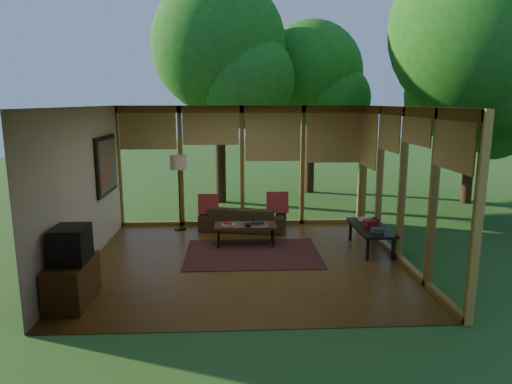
{
  "coord_description": "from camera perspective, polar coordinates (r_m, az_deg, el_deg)",
  "views": [
    {
      "loc": [
        -0.21,
        -7.7,
        2.78
      ],
      "look_at": [
        0.22,
        0.7,
        1.11
      ],
      "focal_mm": 32.0,
      "sensor_mm": 36.0,
      "label": 1
    }
  ],
  "objects": [
    {
      "name": "media_cabinet",
      "position": [
        6.99,
        -21.97,
        -10.41
      ],
      "size": [
        0.5,
        1.0,
        0.6
      ],
      "primitive_type": "cube",
      "color": "#4E3115",
      "rests_on": "floor"
    },
    {
      "name": "tree_nw",
      "position": [
        12.79,
        -4.66,
        17.66
      ],
      "size": [
        3.59,
        3.59,
        6.03
      ],
      "color": "#362113",
      "rests_on": "ground"
    },
    {
      "name": "ct_book_lower",
      "position": [
        8.87,
        -3.58,
        -4.09
      ],
      "size": [
        0.26,
        0.22,
        0.03
      ],
      "primitive_type": "cube",
      "rotation": [
        0.0,
        0.0,
        0.33
      ],
      "color": "beige",
      "rests_on": "coffee_table"
    },
    {
      "name": "wall_left",
      "position": [
        8.24,
        -20.85,
        0.48
      ],
      "size": [
        0.04,
        5.0,
        2.7
      ],
      "primitive_type": "cube",
      "color": "beige",
      "rests_on": "ground"
    },
    {
      "name": "ct_book_side",
      "position": [
        9.01,
        0.26,
        -3.83
      ],
      "size": [
        0.24,
        0.21,
        0.03
      ],
      "primitive_type": "cube",
      "rotation": [
        0.0,
        0.0,
        0.3
      ],
      "color": "#161B32",
      "rests_on": "coffee_table"
    },
    {
      "name": "wall_painting",
      "position": [
        9.52,
        -18.18,
        3.24
      ],
      "size": [
        0.06,
        1.35,
        1.15
      ],
      "color": "black",
      "rests_on": "wall_left"
    },
    {
      "name": "tree_far",
      "position": [
        13.69,
        24.46,
        11.04
      ],
      "size": [
        3.06,
        3.06,
        4.51
      ],
      "color": "#362113",
      "rests_on": "ground"
    },
    {
      "name": "pillow_left",
      "position": [
        9.91,
        -5.98,
        -1.56
      ],
      "size": [
        0.44,
        0.23,
        0.46
      ],
      "primitive_type": "cube",
      "rotation": [
        -0.21,
        0.0,
        0.0
      ],
      "color": "maroon",
      "rests_on": "sofa"
    },
    {
      "name": "pillow_right",
      "position": [
        9.94,
        2.69,
        -1.38
      ],
      "size": [
        0.47,
        0.25,
        0.49
      ],
      "primitive_type": "cube",
      "rotation": [
        -0.21,
        0.0,
        0.0
      ],
      "color": "maroon",
      "rests_on": "sofa"
    },
    {
      "name": "console_book_c",
      "position": [
        9.35,
        13.38,
        -3.3
      ],
      "size": [
        0.26,
        0.23,
        0.06
      ],
      "primitive_type": "cube",
      "rotation": [
        0.0,
        0.0,
        0.42
      ],
      "color": "beige",
      "rests_on": "side_console"
    },
    {
      "name": "tree_ne",
      "position": [
        14.27,
        6.93,
        14.55
      ],
      "size": [
        3.06,
        3.06,
        5.17
      ],
      "color": "#362113",
      "rests_on": "ground"
    },
    {
      "name": "floor_lamp",
      "position": [
        9.99,
        -9.68,
        3.15
      ],
      "size": [
        0.36,
        0.36,
        1.65
      ],
      "color": "black",
      "rests_on": "floor"
    },
    {
      "name": "console_book_b",
      "position": [
        8.98,
        14.1,
        -3.79
      ],
      "size": [
        0.26,
        0.21,
        0.1
      ],
      "primitive_type": "cube",
      "rotation": [
        0.0,
        0.0,
        0.21
      ],
      "color": "maroon",
      "rests_on": "side_console"
    },
    {
      "name": "window_wall_back",
      "position": [
        10.31,
        -1.74,
        3.24
      ],
      "size": [
        5.5,
        0.12,
        2.7
      ],
      "primitive_type": "cube",
      "color": "olive",
      "rests_on": "ground"
    },
    {
      "name": "wall_front",
      "position": [
        5.4,
        -0.63,
        -4.14
      ],
      "size": [
        5.5,
        0.04,
        2.7
      ],
      "primitive_type": "cube",
      "color": "beige",
      "rests_on": "ground"
    },
    {
      "name": "coffee_table",
      "position": [
        8.94,
        -1.32,
        -4.29
      ],
      "size": [
        1.2,
        0.5,
        0.43
      ],
      "color": "#4E3115",
      "rests_on": "floor"
    },
    {
      "name": "window_wall_right",
      "position": [
        8.37,
        17.81,
        0.84
      ],
      "size": [
        0.12,
        5.0,
        2.7
      ],
      "primitive_type": "cube",
      "color": "olive",
      "rests_on": "ground"
    },
    {
      "name": "exterior_lawn",
      "position": [
        17.94,
        24.37,
        1.27
      ],
      "size": [
        40.0,
        40.0,
        0.0
      ],
      "primitive_type": "plane",
      "color": "#2D5A22",
      "rests_on": "ground"
    },
    {
      "name": "side_console",
      "position": [
        8.96,
        14.16,
        -4.48
      ],
      "size": [
        0.6,
        1.4,
        0.46
      ],
      "color": "black",
      "rests_on": "floor"
    },
    {
      "name": "console_book_a",
      "position": [
        8.57,
        14.96,
        -4.65
      ],
      "size": [
        0.23,
        0.18,
        0.08
      ],
      "primitive_type": "cube",
      "rotation": [
        0.0,
        0.0,
        -0.1
      ],
      "color": "#315645",
      "rests_on": "side_console"
    },
    {
      "name": "tree_se",
      "position": [
        11.13,
        27.02,
        17.77
      ],
      "size": [
        4.05,
        4.05,
        6.31
      ],
      "color": "#362113",
      "rests_on": "ground"
    },
    {
      "name": "ct_book_upper",
      "position": [
        8.86,
        -3.58,
        -3.92
      ],
      "size": [
        0.17,
        0.14,
        0.03
      ],
      "primitive_type": "cube",
      "rotation": [
        0.0,
        0.0,
        -0.12
      ],
      "color": "maroon",
      "rests_on": "coffee_table"
    },
    {
      "name": "floor",
      "position": [
        8.19,
        -1.31,
        -8.62
      ],
      "size": [
        5.5,
        5.5,
        0.0
      ],
      "primitive_type": "plane",
      "color": "brown",
      "rests_on": "ground"
    },
    {
      "name": "sofa",
      "position": [
        10.03,
        -1.64,
        -3.28
      ],
      "size": [
        1.96,
        1.07,
        0.54
      ],
      "primitive_type": "imported",
      "rotation": [
        0.0,
        0.0,
        2.95
      ],
      "color": "#3D311E",
      "rests_on": "floor"
    },
    {
      "name": "ct_bowl",
      "position": [
        8.82,
        -0.98,
        -4.02
      ],
      "size": [
        0.16,
        0.16,
        0.07
      ],
      "primitive_type": "ellipsoid",
      "color": "black",
      "rests_on": "coffee_table"
    },
    {
      "name": "rug",
      "position": [
        8.56,
        -0.43,
        -7.7
      ],
      "size": [
        2.47,
        1.75,
        0.01
      ],
      "primitive_type": "cube",
      "color": "maroon",
      "rests_on": "floor"
    },
    {
      "name": "television",
      "position": [
        6.81,
        -22.15,
        -6.1
      ],
      "size": [
        0.45,
        0.55,
        0.5
      ],
      "primitive_type": "cube",
      "color": "black",
      "rests_on": "media_cabinet"
    },
    {
      "name": "ceiling",
      "position": [
        7.71,
        -1.41,
        10.62
      ],
      "size": [
        5.5,
        5.5,
        0.0
      ],
      "primitive_type": "plane",
      "rotation": [
        3.14,
        0.0,
        0.0
      ],
      "color": "silver",
      "rests_on": "ground"
    }
  ]
}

